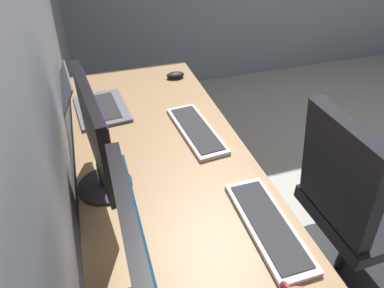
# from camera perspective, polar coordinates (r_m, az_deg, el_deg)

# --- Properties ---
(wall_back) EXTENTS (4.97, 0.10, 2.60)m
(wall_back) POSITION_cam_1_polar(r_m,az_deg,el_deg) (0.96, -29.02, 12.05)
(wall_back) COLOR #8C939E
(wall_back) RESTS_ON ground
(desk) EXTENTS (2.24, 0.71, 0.73)m
(desk) POSITION_cam_1_polar(r_m,az_deg,el_deg) (1.32, -2.11, -10.22)
(desk) COLOR #936D47
(desk) RESTS_ON ground
(drawer_pedestal) EXTENTS (0.40, 0.51, 0.69)m
(drawer_pedestal) POSITION_cam_1_polar(r_m,az_deg,el_deg) (1.68, -4.65, -13.08)
(drawer_pedestal) COLOR #936D47
(drawer_pedestal) RESTS_ON ground
(monitor_secondary) EXTENTS (0.46, 0.20, 0.41)m
(monitor_secondary) POSITION_cam_1_polar(r_m,az_deg,el_deg) (1.19, -15.63, 1.36)
(monitor_secondary) COLOR black
(monitor_secondary) RESTS_ON desk
(laptop_leftmost) EXTENTS (0.36, 0.37, 0.22)m
(laptop_leftmost) POSITION_cam_1_polar(r_m,az_deg,el_deg) (1.76, -17.13, 6.40)
(laptop_leftmost) COLOR #595B60
(laptop_leftmost) RESTS_ON desk
(keyboard_main) EXTENTS (0.43, 0.17, 0.02)m
(keyboard_main) POSITION_cam_1_polar(r_m,az_deg,el_deg) (1.57, 0.70, 2.36)
(keyboard_main) COLOR silver
(keyboard_main) RESTS_ON desk
(keyboard_spare) EXTENTS (0.42, 0.14, 0.02)m
(keyboard_spare) POSITION_cam_1_polar(r_m,az_deg,el_deg) (1.19, 12.50, -12.93)
(keyboard_spare) COLOR silver
(keyboard_spare) RESTS_ON desk
(mouse_main) EXTENTS (0.06, 0.10, 0.03)m
(mouse_main) POSITION_cam_1_polar(r_m,az_deg,el_deg) (2.04, -2.77, 11.35)
(mouse_main) COLOR black
(mouse_main) RESTS_ON desk
(office_chair) EXTENTS (0.56, 0.56, 0.97)m
(office_chair) POSITION_cam_1_polar(r_m,az_deg,el_deg) (1.71, 24.48, -10.94)
(office_chair) COLOR black
(office_chair) RESTS_ON ground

